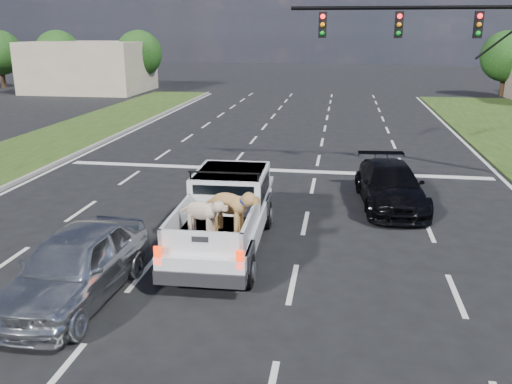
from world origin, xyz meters
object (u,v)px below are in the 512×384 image
black_coupe (390,186)px  traffic_signal (470,50)px  silver_sedan (75,266)px  pickup_truck (225,213)px

black_coupe → traffic_signal: bearing=51.6°
traffic_signal → silver_sedan: bearing=-129.6°
silver_sedan → black_coupe: (6.95, 7.46, -0.09)m
traffic_signal → pickup_truck: (-7.37, -8.70, -3.77)m
pickup_truck → black_coupe: pickup_truck is taller
silver_sedan → black_coupe: bearing=49.4°
traffic_signal → pickup_truck: traffic_signal is taller
black_coupe → silver_sedan: bearing=-138.3°
pickup_truck → silver_sedan: (-2.48, -3.21, -0.19)m
traffic_signal → black_coupe: size_ratio=1.96×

